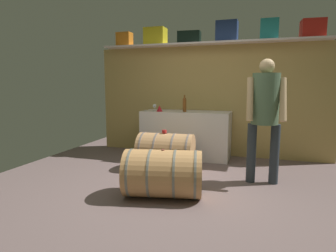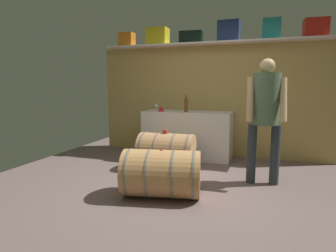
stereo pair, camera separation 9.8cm
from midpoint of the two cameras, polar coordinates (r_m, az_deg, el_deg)
name	(u,v)px [view 1 (the left image)]	position (r m, az deg, el deg)	size (l,w,h in m)	color
ground_plane	(188,180)	(4.24, 3.25, -10.63)	(5.67, 7.56, 0.02)	#6E5B59
back_wall_panel	(209,101)	(5.61, 7.62, 4.94)	(4.47, 0.10, 2.08)	tan
high_shelf_board	(209,44)	(5.51, 7.55, 15.91)	(4.12, 0.40, 0.03)	silver
toolcase_orange	(125,40)	(6.08, -9.11, 16.59)	(0.29, 0.20, 0.27)	orange
toolcase_yellow	(155,37)	(5.82, -3.01, 17.32)	(0.40, 0.29, 0.32)	yellow
toolcase_black	(189,38)	(5.61, 3.72, 17.12)	(0.42, 0.25, 0.22)	black
toolcase_navy	(227,32)	(5.49, 11.10, 17.92)	(0.37, 0.28, 0.36)	navy
toolcase_teal	(269,30)	(5.44, 18.98, 17.63)	(0.30, 0.27, 0.34)	teal
toolcase_red	(313,29)	(5.48, 26.32, 16.91)	(0.36, 0.29, 0.29)	red
work_cabinet	(186,134)	(5.41, 3.04, -1.63)	(1.63, 0.62, 0.87)	silver
wine_bottle_amber	(185,104)	(5.22, 2.76, 4.34)	(0.07, 0.07, 0.31)	brown
wine_glass	(155,106)	(5.41, -3.19, 3.94)	(0.07, 0.07, 0.13)	white
red_funnel	(160,108)	(5.29, -2.23, 3.52)	(0.11, 0.11, 0.12)	red
wine_barrel_near	(166,151)	(4.61, -1.01, -5.07)	(0.91, 0.64, 0.60)	tan
wine_barrel_far	(163,173)	(3.52, -1.81, -9.40)	(1.03, 0.76, 0.59)	tan
tasting_cup	(164,132)	(4.56, -1.35, -1.11)	(0.07, 0.07, 0.05)	red
winemaker_pouring	(265,108)	(4.07, 18.06, 3.37)	(0.52, 0.41, 1.70)	#2C353C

